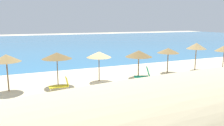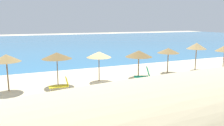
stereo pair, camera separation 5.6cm
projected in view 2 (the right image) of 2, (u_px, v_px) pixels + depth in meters
The scene contains 11 objects.
ground_plane at pixel (106, 83), 18.31m from camera, with size 160.00×160.00×0.00m, color beige.
sea_water at pixel (47, 43), 53.02m from camera, with size 160.00×64.08×0.01m, color teal.
dune_ridge at pixel (189, 113), 8.65m from camera, with size 36.30×5.01×3.00m, color beige.
beach_umbrella_3 at pixel (6, 58), 15.83m from camera, with size 2.02×2.02×2.71m.
beach_umbrella_4 at pixel (57, 56), 17.22m from camera, with size 2.30×2.30×2.65m.
beach_umbrella_5 at pixel (99, 55), 18.57m from camera, with size 2.07×2.07×2.54m.
beach_umbrella_6 at pixel (139, 54), 19.85m from camera, with size 2.40×2.40×2.47m.
beach_umbrella_7 at pixel (168, 51), 21.71m from camera, with size 2.12×2.12×2.46m.
beach_umbrella_8 at pixel (197, 46), 22.93m from camera, with size 1.99×1.99×2.84m.
lounge_chair_0 at pixel (144, 75), 19.05m from camera, with size 1.46×1.05×1.19m.
lounge_chair_1 at pixel (61, 85), 16.21m from camera, with size 1.44×0.68×0.99m.
Camera 2 is at (-6.46, -16.48, 4.98)m, focal length 35.81 mm.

